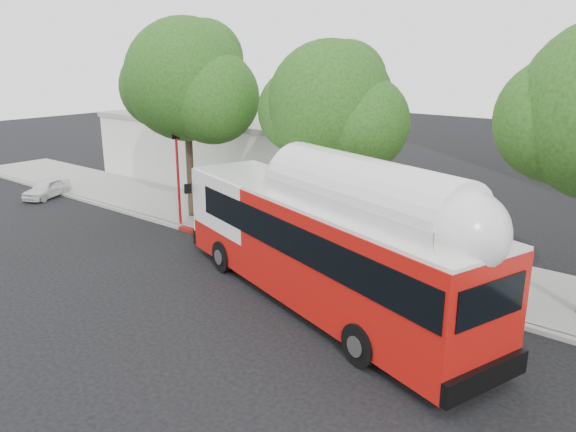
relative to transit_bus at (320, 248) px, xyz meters
The scene contains 10 objects.
ground 3.12m from the transit_bus, 146.39° to the right, with size 120.00×120.00×0.00m, color black.
sidewalk 5.86m from the transit_bus, 111.29° to the left, with size 60.00×5.00×0.15m, color gray.
curb_strip 3.77m from the transit_bus, 128.13° to the left, with size 60.00×0.30×0.15m, color gray.
red_curb_segment 5.94m from the transit_bus, 152.91° to the left, with size 10.00×0.32×0.16m, color maroon.
street_tree_left 12.26m from the transit_bus, 158.17° to the left, with size 6.67×5.80×9.74m.
street_tree_mid 6.68m from the transit_bus, 118.89° to the left, with size 5.75×5.00×8.62m.
low_commercial_bldg 20.41m from the transit_bus, 141.66° to the left, with size 16.20×10.20×4.25m.
transit_bus is the anchor object (origin of this frame).
parked_car 20.84m from the transit_bus, behind, with size 3.17×1.28×1.08m, color silver.
signal_pole 10.76m from the transit_bus, 164.59° to the left, with size 0.13×0.42×4.49m.
Camera 1 is at (12.02, -12.57, 8.03)m, focal length 35.00 mm.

